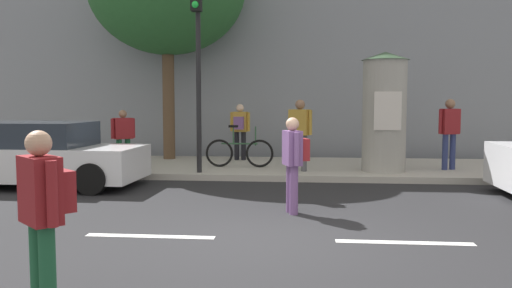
{
  "coord_description": "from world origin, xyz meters",
  "views": [
    {
      "loc": [
        0.4,
        -6.85,
        1.86
      ],
      "look_at": [
        -0.44,
        2.0,
        1.12
      ],
      "focal_mm": 36.45,
      "sensor_mm": 36.0,
      "label": 1
    }
  ],
  "objects_px": {
    "traffic_light": "(197,44)",
    "poster_column": "(384,111)",
    "pedestrian_near_pole": "(294,157)",
    "pedestrian_with_backpack": "(449,127)",
    "pedestrian_with_bag": "(300,128)",
    "bicycle_leaning": "(239,152)",
    "pedestrian_tallest": "(123,134)",
    "pedestrian_in_red_top": "(43,206)",
    "parked_car_dark": "(39,155)",
    "pedestrian_in_dark_shirt": "(240,127)"
  },
  "relations": [
    {
      "from": "pedestrian_near_pole",
      "to": "pedestrian_with_backpack",
      "type": "distance_m",
      "value": 6.1
    },
    {
      "from": "pedestrian_with_bag",
      "to": "pedestrian_tallest",
      "type": "bearing_deg",
      "value": 178.12
    },
    {
      "from": "bicycle_leaning",
      "to": "parked_car_dark",
      "type": "relative_size",
      "value": 0.41
    },
    {
      "from": "poster_column",
      "to": "pedestrian_near_pole",
      "type": "height_order",
      "value": "poster_column"
    },
    {
      "from": "pedestrian_with_bag",
      "to": "bicycle_leaning",
      "type": "bearing_deg",
      "value": 159.67
    },
    {
      "from": "poster_column",
      "to": "pedestrian_tallest",
      "type": "distance_m",
      "value": 6.58
    },
    {
      "from": "pedestrian_tallest",
      "to": "bicycle_leaning",
      "type": "bearing_deg",
      "value": 8.34
    },
    {
      "from": "pedestrian_with_backpack",
      "to": "pedestrian_in_dark_shirt",
      "type": "relative_size",
      "value": 1.08
    },
    {
      "from": "poster_column",
      "to": "pedestrian_in_dark_shirt",
      "type": "height_order",
      "value": "poster_column"
    },
    {
      "from": "pedestrian_with_backpack",
      "to": "pedestrian_in_dark_shirt",
      "type": "bearing_deg",
      "value": 163.66
    },
    {
      "from": "pedestrian_in_red_top",
      "to": "pedestrian_tallest",
      "type": "height_order",
      "value": "pedestrian_tallest"
    },
    {
      "from": "bicycle_leaning",
      "to": "parked_car_dark",
      "type": "height_order",
      "value": "parked_car_dark"
    },
    {
      "from": "traffic_light",
      "to": "pedestrian_tallest",
      "type": "xyz_separation_m",
      "value": [
        -2.12,
        0.78,
        -2.15
      ]
    },
    {
      "from": "pedestrian_with_backpack",
      "to": "pedestrian_near_pole",
      "type": "bearing_deg",
      "value": -128.12
    },
    {
      "from": "traffic_light",
      "to": "poster_column",
      "type": "distance_m",
      "value": 4.76
    },
    {
      "from": "parked_car_dark",
      "to": "pedestrian_in_dark_shirt",
      "type": "bearing_deg",
      "value": 47.18
    },
    {
      "from": "pedestrian_in_red_top",
      "to": "pedestrian_with_bag",
      "type": "xyz_separation_m",
      "value": [
        2.11,
        8.52,
        0.23
      ]
    },
    {
      "from": "pedestrian_tallest",
      "to": "pedestrian_with_bag",
      "type": "height_order",
      "value": "pedestrian_with_bag"
    },
    {
      "from": "traffic_light",
      "to": "pedestrian_near_pole",
      "type": "bearing_deg",
      "value": -56.71
    },
    {
      "from": "pedestrian_near_pole",
      "to": "parked_car_dark",
      "type": "xyz_separation_m",
      "value": [
        -5.57,
        2.21,
        -0.26
      ]
    },
    {
      "from": "poster_column",
      "to": "pedestrian_with_bag",
      "type": "xyz_separation_m",
      "value": [
        -2.04,
        -0.13,
        -0.42
      ]
    },
    {
      "from": "poster_column",
      "to": "pedestrian_near_pole",
      "type": "xyz_separation_m",
      "value": [
        -2.1,
        -4.32,
        -0.68
      ]
    },
    {
      "from": "pedestrian_in_red_top",
      "to": "parked_car_dark",
      "type": "xyz_separation_m",
      "value": [
        -3.52,
        6.54,
        -0.28
      ]
    },
    {
      "from": "poster_column",
      "to": "pedestrian_in_dark_shirt",
      "type": "relative_size",
      "value": 1.78
    },
    {
      "from": "pedestrian_near_pole",
      "to": "pedestrian_in_dark_shirt",
      "type": "height_order",
      "value": "pedestrian_in_dark_shirt"
    },
    {
      "from": "pedestrian_in_red_top",
      "to": "pedestrian_with_backpack",
      "type": "bearing_deg",
      "value": 57.52
    },
    {
      "from": "pedestrian_with_backpack",
      "to": "pedestrian_with_bag",
      "type": "xyz_separation_m",
      "value": [
        -3.7,
        -0.6,
        -0.01
      ]
    },
    {
      "from": "pedestrian_with_backpack",
      "to": "pedestrian_with_bag",
      "type": "bearing_deg",
      "value": -170.78
    },
    {
      "from": "pedestrian_tallest",
      "to": "pedestrian_in_red_top",
      "type": "bearing_deg",
      "value": -74.45
    },
    {
      "from": "pedestrian_near_pole",
      "to": "bicycle_leaning",
      "type": "bearing_deg",
      "value": 107.54
    },
    {
      "from": "pedestrian_with_bag",
      "to": "poster_column",
      "type": "bearing_deg",
      "value": 3.52
    },
    {
      "from": "pedestrian_with_backpack",
      "to": "bicycle_leaning",
      "type": "xyz_separation_m",
      "value": [
        -5.27,
        -0.02,
        -0.67
      ]
    },
    {
      "from": "pedestrian_with_backpack",
      "to": "pedestrian_tallest",
      "type": "distance_m",
      "value": 8.23
    },
    {
      "from": "poster_column",
      "to": "parked_car_dark",
      "type": "xyz_separation_m",
      "value": [
        -7.67,
        -2.1,
        -0.93
      ]
    },
    {
      "from": "poster_column",
      "to": "pedestrian_with_bag",
      "type": "relative_size",
      "value": 1.66
    },
    {
      "from": "pedestrian_near_pole",
      "to": "pedestrian_with_bag",
      "type": "relative_size",
      "value": 0.91
    },
    {
      "from": "pedestrian_with_backpack",
      "to": "pedestrian_tallest",
      "type": "bearing_deg",
      "value": -176.85
    },
    {
      "from": "parked_car_dark",
      "to": "poster_column",
      "type": "bearing_deg",
      "value": 15.35
    },
    {
      "from": "pedestrian_near_pole",
      "to": "pedestrian_with_backpack",
      "type": "relative_size",
      "value": 0.9
    },
    {
      "from": "poster_column",
      "to": "bicycle_leaning",
      "type": "xyz_separation_m",
      "value": [
        -3.6,
        0.46,
        -1.08
      ]
    },
    {
      "from": "pedestrian_near_pole",
      "to": "traffic_light",
      "type": "bearing_deg",
      "value": 123.29
    },
    {
      "from": "pedestrian_in_dark_shirt",
      "to": "pedestrian_tallest",
      "type": "distance_m",
      "value": 3.44
    },
    {
      "from": "pedestrian_in_red_top",
      "to": "pedestrian_tallest",
      "type": "xyz_separation_m",
      "value": [
        -2.41,
        8.67,
        0.07
      ]
    },
    {
      "from": "pedestrian_in_red_top",
      "to": "pedestrian_in_dark_shirt",
      "type": "xyz_separation_m",
      "value": [
        0.35,
        10.72,
        0.15
      ]
    },
    {
      "from": "pedestrian_near_pole",
      "to": "pedestrian_tallest",
      "type": "bearing_deg",
      "value": 135.78
    },
    {
      "from": "pedestrian_near_pole",
      "to": "pedestrian_tallest",
      "type": "height_order",
      "value": "pedestrian_tallest"
    },
    {
      "from": "pedestrian_with_bag",
      "to": "bicycle_leaning",
      "type": "relative_size",
      "value": 0.99
    },
    {
      "from": "bicycle_leaning",
      "to": "pedestrian_with_backpack",
      "type": "bearing_deg",
      "value": 0.22
    },
    {
      "from": "traffic_light",
      "to": "pedestrian_in_red_top",
      "type": "xyz_separation_m",
      "value": [
        0.29,
        -7.89,
        -2.22
      ]
    },
    {
      "from": "traffic_light",
      "to": "pedestrian_with_backpack",
      "type": "bearing_deg",
      "value": 11.38
    }
  ]
}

